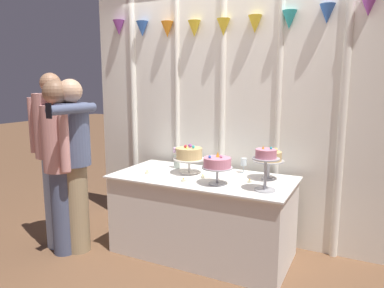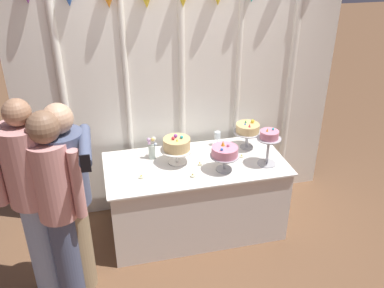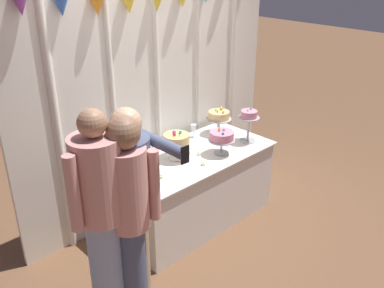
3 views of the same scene
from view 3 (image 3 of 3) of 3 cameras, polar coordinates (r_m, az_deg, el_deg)
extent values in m
plane|color=brown|center=(4.53, 0.97, -10.45)|extent=(24.00, 24.00, 0.00)
cube|color=white|center=(4.36, -4.80, 7.43)|extent=(3.18, 0.04, 2.64)
cylinder|color=white|center=(3.78, -17.83, 3.45)|extent=(0.07, 0.07, 2.64)
cylinder|color=white|center=(4.04, -10.57, 5.64)|extent=(0.05, 0.05, 2.64)
cylinder|color=white|center=(4.34, -4.73, 7.32)|extent=(0.06, 0.06, 2.64)
cylinder|color=white|center=(4.71, 0.73, 8.82)|extent=(0.05, 0.05, 2.64)
cylinder|color=white|center=(5.12, 5.40, 10.03)|extent=(0.07, 0.07, 2.64)
cone|color=purple|center=(3.47, -21.96, 16.96)|extent=(0.13, 0.13, 0.16)
cone|color=blue|center=(3.61, -17.06, 17.30)|extent=(0.13, 0.13, 0.16)
cone|color=orange|center=(3.77, -12.55, 17.66)|extent=(0.13, 0.13, 0.16)
cone|color=yellow|center=(3.95, -8.43, 18.05)|extent=(0.13, 0.13, 0.16)
cone|color=yellow|center=(4.14, -4.67, 18.47)|extent=(0.13, 0.13, 0.16)
cube|color=white|center=(4.39, 0.08, -5.94)|extent=(1.63, 0.77, 0.74)
cube|color=white|center=(4.21, 0.08, -1.50)|extent=(1.68, 0.82, 0.01)
cylinder|color=silver|center=(4.13, -2.04, -1.82)|extent=(0.17, 0.17, 0.01)
cylinder|color=silver|center=(4.10, -2.05, -0.98)|extent=(0.02, 0.02, 0.12)
cylinder|color=silver|center=(4.08, -2.07, -0.13)|extent=(0.31, 0.31, 0.01)
cylinder|color=#DBB775|center=(4.05, -2.08, 0.60)|extent=(0.25, 0.25, 0.10)
sphere|color=#2DB2B7|center=(4.05, -1.57, 1.63)|extent=(0.03, 0.03, 0.03)
sphere|color=purple|center=(4.04, -2.40, 1.59)|extent=(0.04, 0.04, 0.04)
sphere|color=#DB333D|center=(4.00, -2.36, 1.29)|extent=(0.03, 0.03, 0.03)
cone|color=yellow|center=(3.99, -1.69, 1.23)|extent=(0.02, 0.02, 0.03)
cylinder|color=#B2B2B7|center=(4.23, 3.93, -1.18)|extent=(0.15, 0.15, 0.01)
cylinder|color=#B2B2B7|center=(4.20, 3.96, -0.32)|extent=(0.02, 0.02, 0.13)
cylinder|color=#B2B2B7|center=(4.17, 3.99, 0.55)|extent=(0.27, 0.27, 0.01)
cylinder|color=pink|center=(4.16, 4.00, 1.13)|extent=(0.24, 0.24, 0.08)
sphere|color=pink|center=(4.16, 4.28, 1.96)|extent=(0.03, 0.03, 0.03)
cone|color=orange|center=(4.14, 3.65, 2.04)|extent=(0.03, 0.03, 0.05)
sphere|color=blue|center=(4.07, 4.17, 1.42)|extent=(0.03, 0.03, 0.03)
cylinder|color=#B2B2B7|center=(4.69, 3.55, 1.51)|extent=(0.13, 0.13, 0.01)
cylinder|color=#B2B2B7|center=(4.66, 3.58, 2.44)|extent=(0.03, 0.03, 0.15)
cylinder|color=#B2B2B7|center=(4.63, 3.61, 3.38)|extent=(0.28, 0.28, 0.01)
cylinder|color=#DBB775|center=(4.61, 3.62, 3.90)|extent=(0.23, 0.23, 0.08)
sphere|color=yellow|center=(4.64, 3.95, 4.79)|extent=(0.04, 0.04, 0.04)
cone|color=green|center=(4.61, 3.23, 4.62)|extent=(0.02, 0.02, 0.03)
cone|color=blue|center=(4.57, 3.42, 4.40)|extent=(0.02, 0.02, 0.03)
cone|color=#DB333D|center=(4.54, 4.18, 4.32)|extent=(0.02, 0.02, 0.03)
cylinder|color=#B2B2B7|center=(4.53, 7.43, 0.46)|extent=(0.17, 0.17, 0.01)
cylinder|color=#B2B2B7|center=(4.48, 7.52, 1.97)|extent=(0.03, 0.03, 0.25)
cylinder|color=#B2B2B7|center=(4.43, 7.61, 3.50)|extent=(0.22, 0.22, 0.01)
cylinder|color=pink|center=(4.41, 7.64, 4.00)|extent=(0.17, 0.17, 0.07)
sphere|color=#2DB2B7|center=(4.43, 7.87, 4.71)|extent=(0.02, 0.02, 0.02)
cone|color=orange|center=(4.38, 7.50, 4.53)|extent=(0.02, 0.02, 0.03)
cylinder|color=silver|center=(4.58, 0.21, 0.95)|extent=(0.06, 0.06, 0.00)
cylinder|color=silver|center=(4.57, 0.21, 1.39)|extent=(0.01, 0.01, 0.07)
cylinder|color=silver|center=(4.54, 0.21, 2.22)|extent=(0.06, 0.06, 0.07)
cylinder|color=#B2C1B2|center=(4.08, -5.57, -1.34)|extent=(0.07, 0.07, 0.14)
sphere|color=#CC9EC6|center=(4.02, -5.80, -0.18)|extent=(0.03, 0.03, 0.03)
sphere|color=#E5C666|center=(4.02, -5.39, 0.38)|extent=(0.04, 0.04, 0.04)
sphere|color=silver|center=(4.06, -5.16, -0.20)|extent=(0.03, 0.03, 0.03)
sphere|color=white|center=(4.04, -5.46, 0.21)|extent=(0.03, 0.03, 0.03)
sphere|color=#CC9EC6|center=(4.01, -5.93, 0.21)|extent=(0.04, 0.04, 0.04)
sphere|color=white|center=(4.07, -5.62, 0.41)|extent=(0.04, 0.04, 0.04)
cylinder|color=beige|center=(3.80, -4.13, -4.42)|extent=(0.05, 0.05, 0.02)
sphere|color=#F9CC4C|center=(3.79, -4.14, -4.17)|extent=(0.01, 0.01, 0.01)
cylinder|color=beige|center=(4.01, 1.50, -2.70)|extent=(0.05, 0.05, 0.02)
sphere|color=#F9CC4C|center=(4.00, 1.51, -2.46)|extent=(0.01, 0.01, 0.01)
cylinder|color=beige|center=(4.18, 0.86, -1.40)|extent=(0.04, 0.04, 0.02)
sphere|color=#F9CC4C|center=(4.18, 0.86, -1.15)|extent=(0.01, 0.01, 0.01)
cylinder|color=beige|center=(4.50, 4.24, 0.47)|extent=(0.04, 0.04, 0.02)
sphere|color=#F9CC4C|center=(4.49, 4.25, 0.68)|extent=(0.01, 0.01, 0.01)
cylinder|color=#9E8966|center=(3.46, -7.59, -14.69)|extent=(0.31, 0.31, 0.86)
cylinder|color=#4C5675|center=(3.06, -8.35, -4.22)|extent=(0.44, 0.44, 0.58)
sphere|color=tan|center=(2.89, -8.84, 2.76)|extent=(0.22, 0.22, 0.22)
cube|color=#664C84|center=(2.94, -6.75, -4.70)|extent=(0.03, 0.03, 0.37)
cylinder|color=#4C5675|center=(2.90, -9.66, -6.16)|extent=(0.08, 0.08, 0.51)
cylinder|color=#4C5675|center=(2.93, -4.38, 0.14)|extent=(0.08, 0.51, 0.08)
cube|color=black|center=(2.75, -0.94, -1.46)|extent=(0.06, 0.02, 0.12)
cylinder|color=#93ADD6|center=(3.35, -11.25, -16.04)|extent=(0.30, 0.30, 0.91)
cylinder|color=#D6938E|center=(2.91, -12.49, -4.60)|extent=(0.42, 0.42, 0.61)
sphere|color=#A37556|center=(2.74, -13.25, 2.73)|extent=(0.19, 0.19, 0.19)
cube|color=#334284|center=(2.78, -10.79, -5.23)|extent=(0.04, 0.02, 0.39)
cylinder|color=#D6938E|center=(2.79, -15.59, -6.45)|extent=(0.08, 0.08, 0.54)
cylinder|color=#D6938E|center=(3.05, -9.65, -3.00)|extent=(0.08, 0.08, 0.54)
cylinder|color=#4C5675|center=(3.38, -7.82, -16.35)|extent=(0.28, 0.28, 0.81)
cylinder|color=#D6938E|center=(2.97, -8.62, -5.93)|extent=(0.39, 0.39, 0.61)
sphere|color=#846047|center=(2.78, -9.17, 1.55)|extent=(0.23, 0.23, 0.23)
cube|color=#232328|center=(2.86, -7.12, -6.38)|extent=(0.04, 0.02, 0.39)
cylinder|color=#D6938E|center=(2.95, -12.20, -6.45)|extent=(0.08, 0.08, 0.54)
cylinder|color=#D6938E|center=(2.99, -5.09, -5.50)|extent=(0.08, 0.08, 0.54)
camera|label=1|loc=(4.11, 47.20, 2.58)|focal=33.26mm
camera|label=2|loc=(1.88, 65.74, 14.02)|focal=38.78mm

